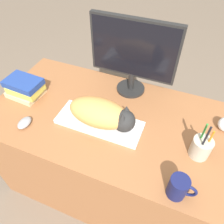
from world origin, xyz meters
TOP-DOWN VIEW (x-y plane):
  - desk at (0.00, 0.36)m, footprint 1.49×0.72m
  - keyboard at (-0.10, 0.29)m, footprint 0.45×0.17m
  - cat at (-0.07, 0.29)m, footprint 0.35×0.17m
  - monitor at (-0.04, 0.62)m, footprint 0.48×0.17m
  - computer_mouse at (-0.46, 0.14)m, footprint 0.06×0.09m
  - coffee_mug at (0.35, 0.07)m, footprint 0.11×0.08m
  - pen_cup at (0.40, 0.30)m, footprint 0.09×0.09m
  - book_stack at (-0.60, 0.34)m, footprint 0.21×0.16m

SIDE VIEW (x-z plane):
  - desk at x=0.00m, z-range 0.00..0.73m
  - keyboard at x=-0.10m, z-range 0.73..0.76m
  - computer_mouse at x=-0.46m, z-range 0.73..0.77m
  - pen_cup at x=0.40m, z-range 0.68..0.90m
  - coffee_mug at x=0.35m, z-range 0.73..0.84m
  - book_stack at x=-0.60m, z-range 0.73..0.84m
  - cat at x=-0.07m, z-range 0.76..0.89m
  - monitor at x=-0.04m, z-range 0.77..1.21m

